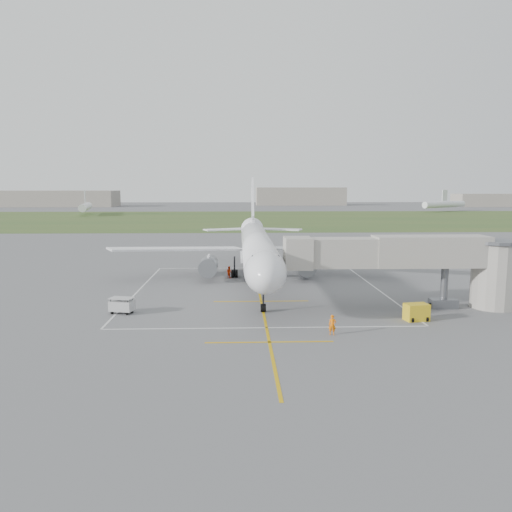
{
  "coord_description": "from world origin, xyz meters",
  "views": [
    {
      "loc": [
        -2.36,
        -61.28,
        11.87
      ],
      "look_at": [
        -0.33,
        -4.0,
        4.0
      ],
      "focal_mm": 35.0,
      "sensor_mm": 36.0,
      "label": 1
    }
  ],
  "objects_px": {
    "baggage_cart": "(122,305)",
    "ramp_worker_nose": "(332,325)",
    "jet_bridge": "(423,261)",
    "ramp_worker_wing": "(229,272)",
    "airliner": "(257,248)",
    "gpu_unit": "(416,312)"
  },
  "relations": [
    {
      "from": "jet_bridge",
      "to": "gpu_unit",
      "type": "xyz_separation_m",
      "value": [
        -2.09,
        -4.6,
        -3.99
      ]
    },
    {
      "from": "jet_bridge",
      "to": "ramp_worker_nose",
      "type": "height_order",
      "value": "jet_bridge"
    },
    {
      "from": "jet_bridge",
      "to": "ramp_worker_wing",
      "type": "height_order",
      "value": "jet_bridge"
    },
    {
      "from": "jet_bridge",
      "to": "baggage_cart",
      "type": "xyz_separation_m",
      "value": [
        -29.2,
        -1.05,
        -3.97
      ]
    },
    {
      "from": "ramp_worker_nose",
      "to": "baggage_cart",
      "type": "bearing_deg",
      "value": 167.74
    },
    {
      "from": "gpu_unit",
      "to": "ramp_worker_nose",
      "type": "bearing_deg",
      "value": -163.39
    },
    {
      "from": "jet_bridge",
      "to": "ramp_worker_nose",
      "type": "relative_size",
      "value": 14.18
    },
    {
      "from": "airliner",
      "to": "baggage_cart",
      "type": "xyz_separation_m",
      "value": [
        -13.47,
        -15.3,
        -3.62
      ]
    },
    {
      "from": "ramp_worker_nose",
      "to": "ramp_worker_wing",
      "type": "height_order",
      "value": "ramp_worker_nose"
    },
    {
      "from": "gpu_unit",
      "to": "ramp_worker_nose",
      "type": "xyz_separation_m",
      "value": [
        -8.4,
        -4.12,
        0.07
      ]
    },
    {
      "from": "jet_bridge",
      "to": "gpu_unit",
      "type": "bearing_deg",
      "value": -114.41
    },
    {
      "from": "airliner",
      "to": "baggage_cart",
      "type": "height_order",
      "value": "airliner"
    },
    {
      "from": "airliner",
      "to": "ramp_worker_wing",
      "type": "height_order",
      "value": "airliner"
    },
    {
      "from": "airliner",
      "to": "jet_bridge",
      "type": "xyz_separation_m",
      "value": [
        15.72,
        -14.25,
        0.35
      ]
    },
    {
      "from": "gpu_unit",
      "to": "ramp_worker_nose",
      "type": "distance_m",
      "value": 9.36
    },
    {
      "from": "ramp_worker_nose",
      "to": "ramp_worker_wing",
      "type": "xyz_separation_m",
      "value": [
        -8.84,
        26.05,
        -0.04
      ]
    },
    {
      "from": "airliner",
      "to": "ramp_worker_wing",
      "type": "xyz_separation_m",
      "value": [
        -3.61,
        3.08,
        -3.61
      ]
    },
    {
      "from": "ramp_worker_wing",
      "to": "ramp_worker_nose",
      "type": "bearing_deg",
      "value": 154.69
    },
    {
      "from": "jet_bridge",
      "to": "ramp_worker_nose",
      "type": "xyz_separation_m",
      "value": [
        -10.49,
        -8.73,
        -3.92
      ]
    },
    {
      "from": "jet_bridge",
      "to": "baggage_cart",
      "type": "bearing_deg",
      "value": -177.93
    },
    {
      "from": "baggage_cart",
      "to": "ramp_worker_nose",
      "type": "bearing_deg",
      "value": -7.68
    },
    {
      "from": "jet_bridge",
      "to": "ramp_worker_wing",
      "type": "xyz_separation_m",
      "value": [
        -19.33,
        17.33,
        -3.96
      ]
    }
  ]
}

